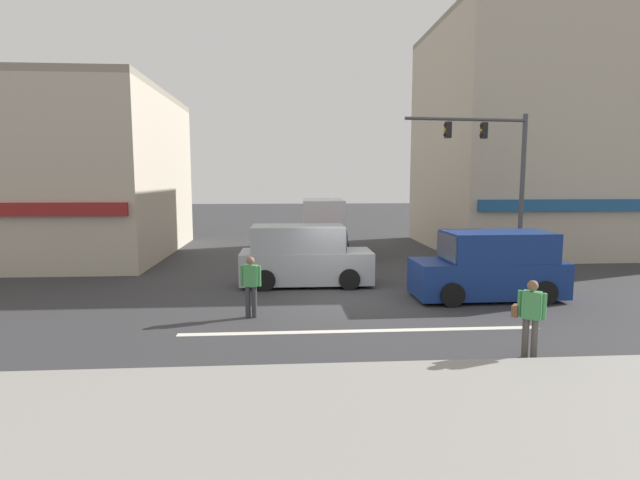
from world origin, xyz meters
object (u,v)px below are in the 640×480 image
traffic_light_mast (500,167)px  box_truck_waiting_far (323,230)px  utility_pole_far_right (503,163)px  van_approaching_near (490,267)px  pedestrian_mid_crossing (251,283)px  utility_pole_near_left (113,177)px  van_parked_curbside (304,257)px  pedestrian_foreground_with_bag (530,314)px

traffic_light_mast → box_truck_waiting_far: traffic_light_mast is taller
utility_pole_far_right → van_approaching_near: size_ratio=1.85×
box_truck_waiting_far → pedestrian_mid_crossing: box_truck_waiting_far is taller
utility_pole_far_right → box_truck_waiting_far: bearing=162.0°
utility_pole_near_left → traffic_light_mast: bearing=-7.1°
utility_pole_far_right → van_approaching_near: 8.18m
traffic_light_mast → van_parked_curbside: traffic_light_mast is taller
utility_pole_far_right → pedestrian_foreground_with_bag: 13.18m
pedestrian_mid_crossing → van_approaching_near: bearing=12.6°
traffic_light_mast → van_parked_curbside: 8.35m
box_truck_waiting_far → traffic_light_mast: bearing=-39.8°
traffic_light_mast → pedestrian_mid_crossing: bearing=-149.1°
van_parked_curbside → pedestrian_foreground_with_bag: size_ratio=2.76×
pedestrian_foreground_with_bag → utility_pole_far_right: bearing=68.9°
utility_pole_near_left → pedestrian_mid_crossing: utility_pole_near_left is taller
utility_pole_near_left → van_approaching_near: utility_pole_near_left is taller
van_approaching_near → utility_pole_near_left: bearing=156.6°
traffic_light_mast → van_approaching_near: traffic_light_mast is taller
pedestrian_foreground_with_bag → pedestrian_mid_crossing: same height
utility_pole_far_right → pedestrian_mid_crossing: utility_pole_far_right is taller
utility_pole_far_right → traffic_light_mast: utility_pole_far_right is taller
van_approaching_near → utility_pole_far_right: bearing=63.9°
utility_pole_near_left → van_approaching_near: size_ratio=1.58×
van_parked_curbside → traffic_light_mast: bearing=10.5°
van_parked_curbside → pedestrian_foreground_with_bag: bearing=-60.0°
traffic_light_mast → utility_pole_far_right: bearing=63.5°
pedestrian_mid_crossing → utility_pole_near_left: bearing=128.8°
utility_pole_near_left → van_parked_curbside: (7.53, -3.29, -2.79)m
van_parked_curbside → pedestrian_mid_crossing: van_parked_curbside is taller
traffic_light_mast → pedestrian_mid_crossing: (-9.18, -5.50, -3.23)m
utility_pole_far_right → van_parked_curbside: bearing=-154.9°
van_parked_curbside → box_truck_waiting_far: box_truck_waiting_far is taller
utility_pole_far_right → traffic_light_mast: 3.15m
utility_pole_near_left → pedestrian_foreground_with_bag: 16.44m
traffic_light_mast → pedestrian_foreground_with_bag: traffic_light_mast is taller
utility_pole_near_left → utility_pole_far_right: bearing=3.2°
van_approaching_near → van_parked_curbside: same height
utility_pole_near_left → utility_pole_far_right: utility_pole_far_right is taller
traffic_light_mast → pedestrian_mid_crossing: size_ratio=3.71×
utility_pole_far_right → van_approaching_near: bearing=-116.1°
utility_pole_far_right → van_parked_curbside: (-9.00, -4.21, -3.42)m
pedestrian_mid_crossing → van_parked_curbside: bearing=68.9°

